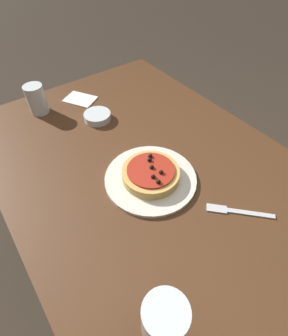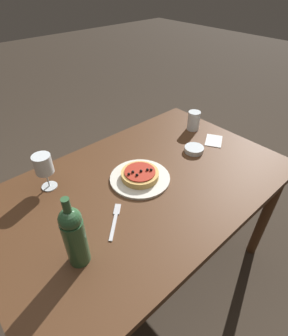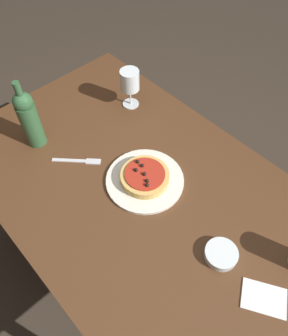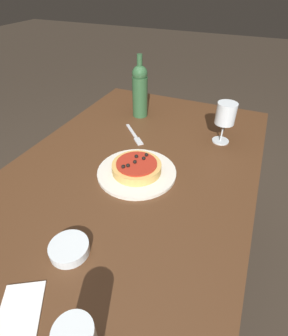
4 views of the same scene
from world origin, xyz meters
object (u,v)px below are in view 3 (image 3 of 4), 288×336
object	(u,v)px
dining_table	(138,197)
side_bowl	(221,254)
wine_glass	(130,81)
dinner_plate	(145,180)
wine_bottle	(29,118)
fork	(80,161)
pizza	(145,176)

from	to	relation	value
dining_table	side_bowl	distance (m)	0.40
side_bowl	wine_glass	bearing A→B (deg)	160.08
dinner_plate	wine_bottle	distance (m)	0.50
wine_bottle	fork	xyz separation A→B (m)	(0.20, 0.06, -0.13)
dinner_plate	wine_glass	size ratio (longest dim) A/B	1.64
pizza	wine_glass	distance (m)	0.44
dining_table	fork	world-z (taller)	fork
pizza	wine_glass	size ratio (longest dim) A/B	1.02
dining_table	pizza	xyz separation A→B (m)	(0.01, 0.03, 0.12)
pizza	fork	xyz separation A→B (m)	(-0.24, -0.12, -0.03)
dinner_plate	pizza	xyz separation A→B (m)	(-0.00, -0.00, 0.02)
dining_table	wine_bottle	xyz separation A→B (m)	(-0.44, -0.16, 0.22)
fork	side_bowl	bearing A→B (deg)	-34.62
dining_table	wine_glass	bearing A→B (deg)	141.55
pizza	side_bowl	xyz separation A→B (m)	(0.38, -0.02, -0.02)
dining_table	wine_glass	size ratio (longest dim) A/B	8.14
pizza	wine_bottle	bearing A→B (deg)	-157.30
wine_glass	dining_table	bearing A→B (deg)	-38.45
dinner_plate	pizza	bearing A→B (deg)	-133.48
dinner_plate	fork	size ratio (longest dim) A/B	1.91
wine_bottle	dining_table	bearing A→B (deg)	19.51
pizza	wine_glass	world-z (taller)	wine_glass
dining_table	pizza	bearing A→B (deg)	75.65
dinner_plate	side_bowl	size ratio (longest dim) A/B	2.73
dinner_plate	wine_bottle	bearing A→B (deg)	-157.30
dinner_plate	wine_bottle	xyz separation A→B (m)	(-0.45, -0.19, 0.13)
fork	dining_table	bearing A→B (deg)	-22.46
dining_table	pizza	distance (m)	0.12
dinner_plate	wine_glass	world-z (taller)	wine_glass
wine_glass	pizza	bearing A→B (deg)	-34.51
wine_glass	wine_bottle	bearing A→B (deg)	-102.12
fork	wine_bottle	bearing A→B (deg)	153.63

